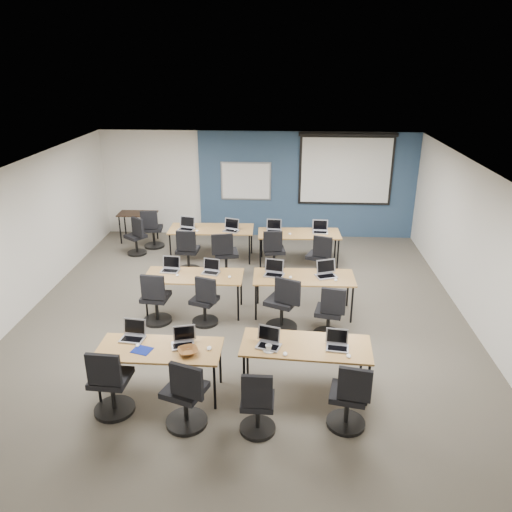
# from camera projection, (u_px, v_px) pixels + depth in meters

# --- Properties ---
(floor) EXTENTS (8.00, 9.00, 0.02)m
(floor) POSITION_uv_depth(u_px,v_px,m) (244.00, 316.00, 9.11)
(floor) COLOR #6B6354
(floor) RESTS_ON ground
(ceiling) EXTENTS (8.00, 9.00, 0.02)m
(ceiling) POSITION_uv_depth(u_px,v_px,m) (243.00, 169.00, 8.10)
(ceiling) COLOR white
(ceiling) RESTS_ON ground
(wall_back) EXTENTS (8.00, 0.04, 2.70)m
(wall_back) POSITION_uv_depth(u_px,v_px,m) (258.00, 185.00, 12.77)
(wall_back) COLOR beige
(wall_back) RESTS_ON ground
(wall_front) EXTENTS (8.00, 0.04, 2.70)m
(wall_front) POSITION_uv_depth(u_px,v_px,m) (202.00, 426.00, 4.43)
(wall_front) COLOR beige
(wall_front) RESTS_ON ground
(wall_left) EXTENTS (0.04, 9.00, 2.70)m
(wall_left) POSITION_uv_depth(u_px,v_px,m) (18.00, 242.00, 8.82)
(wall_left) COLOR beige
(wall_left) RESTS_ON ground
(wall_right) EXTENTS (0.04, 9.00, 2.70)m
(wall_right) POSITION_uv_depth(u_px,v_px,m) (480.00, 252.00, 8.38)
(wall_right) COLOR beige
(wall_right) RESTS_ON ground
(blue_accent_panel) EXTENTS (5.50, 0.04, 2.70)m
(blue_accent_panel) POSITION_uv_depth(u_px,v_px,m) (307.00, 186.00, 12.68)
(blue_accent_panel) COLOR #3D5977
(blue_accent_panel) RESTS_ON wall_back
(whiteboard) EXTENTS (1.28, 0.03, 0.98)m
(whiteboard) POSITION_uv_depth(u_px,v_px,m) (246.00, 181.00, 12.68)
(whiteboard) COLOR #9FA7B2
(whiteboard) RESTS_ON wall_back
(projector_screen) EXTENTS (2.40, 0.10, 1.82)m
(projector_screen) POSITION_uv_depth(u_px,v_px,m) (346.00, 166.00, 12.36)
(projector_screen) COLOR black
(projector_screen) RESTS_ON wall_back
(training_table_front_left) EXTENTS (1.69, 0.70, 0.73)m
(training_table_front_left) POSITION_uv_depth(u_px,v_px,m) (160.00, 351.00, 6.77)
(training_table_front_left) COLOR #996428
(training_table_front_left) RESTS_ON floor
(training_table_front_right) EXTENTS (1.78, 0.74, 0.73)m
(training_table_front_right) POSITION_uv_depth(u_px,v_px,m) (306.00, 348.00, 6.85)
(training_table_front_right) COLOR olive
(training_table_front_right) RESTS_ON floor
(training_table_mid_left) EXTENTS (1.77, 0.74, 0.73)m
(training_table_mid_left) POSITION_uv_depth(u_px,v_px,m) (194.00, 277.00, 9.03)
(training_table_mid_left) COLOR #9B623A
(training_table_mid_left) RESTS_ON floor
(training_table_mid_right) EXTENTS (1.81, 0.76, 0.73)m
(training_table_mid_right) POSITION_uv_depth(u_px,v_px,m) (304.00, 279.00, 8.97)
(training_table_mid_right) COLOR #985F30
(training_table_mid_right) RESTS_ON floor
(training_table_back_left) EXTENTS (1.92, 0.80, 0.73)m
(training_table_back_left) POSITION_uv_depth(u_px,v_px,m) (211.00, 230.00, 11.47)
(training_table_back_left) COLOR #AA744A
(training_table_back_left) RESTS_ON floor
(training_table_back_right) EXTENTS (1.83, 0.76, 0.73)m
(training_table_back_right) POSITION_uv_depth(u_px,v_px,m) (299.00, 235.00, 11.17)
(training_table_back_right) COLOR #A96439
(training_table_back_right) RESTS_ON floor
(laptop_0) EXTENTS (0.33, 0.28, 0.25)m
(laptop_0) POSITION_uv_depth(u_px,v_px,m) (133.00, 334.00, 6.98)
(laptop_0) COLOR silver
(laptop_0) RESTS_ON training_table_front_left
(mouse_0) EXTENTS (0.07, 0.10, 0.03)m
(mouse_0) POSITION_uv_depth(u_px,v_px,m) (138.00, 345.00, 6.81)
(mouse_0) COLOR white
(mouse_0) RESTS_ON training_table_front_left
(task_chair_0) EXTENTS (0.54, 0.54, 1.02)m
(task_chair_0) POSITION_uv_depth(u_px,v_px,m) (110.00, 387.00, 6.47)
(task_chair_0) COLOR black
(task_chair_0) RESTS_ON floor
(laptop_1) EXTENTS (0.31, 0.26, 0.24)m
(laptop_1) POSITION_uv_depth(u_px,v_px,m) (183.00, 340.00, 6.83)
(laptop_1) COLOR #B5B5B5
(laptop_1) RESTS_ON training_table_front_left
(mouse_1) EXTENTS (0.09, 0.12, 0.04)m
(mouse_1) POSITION_uv_depth(u_px,v_px,m) (209.00, 348.00, 6.73)
(mouse_1) COLOR white
(mouse_1) RESTS_ON training_table_front_left
(task_chair_1) EXTENTS (0.56, 0.54, 1.02)m
(task_chair_1) POSITION_uv_depth(u_px,v_px,m) (186.00, 399.00, 6.24)
(task_chair_1) COLOR black
(task_chair_1) RESTS_ON floor
(laptop_2) EXTENTS (0.32, 0.27, 0.24)m
(laptop_2) POSITION_uv_depth(u_px,v_px,m) (269.00, 341.00, 6.81)
(laptop_2) COLOR silver
(laptop_2) RESTS_ON training_table_front_right
(mouse_2) EXTENTS (0.09, 0.11, 0.03)m
(mouse_2) POSITION_uv_depth(u_px,v_px,m) (285.00, 354.00, 6.60)
(mouse_2) COLOR white
(mouse_2) RESTS_ON training_table_front_right
(task_chair_2) EXTENTS (0.46, 0.46, 0.95)m
(task_chair_2) POSITION_uv_depth(u_px,v_px,m) (257.00, 407.00, 6.14)
(task_chair_2) COLOR black
(task_chair_2) RESTS_ON floor
(laptop_3) EXTENTS (0.30, 0.26, 0.23)m
(laptop_3) POSITION_uv_depth(u_px,v_px,m) (337.00, 343.00, 6.76)
(laptop_3) COLOR silver
(laptop_3) RESTS_ON training_table_front_right
(mouse_3) EXTENTS (0.06, 0.10, 0.04)m
(mouse_3) POSITION_uv_depth(u_px,v_px,m) (349.00, 356.00, 6.56)
(mouse_3) COLOR white
(mouse_3) RESTS_ON training_table_front_right
(task_chair_3) EXTENTS (0.50, 0.50, 0.98)m
(task_chair_3) POSITION_uv_depth(u_px,v_px,m) (349.00, 401.00, 6.22)
(task_chair_3) COLOR black
(task_chair_3) RESTS_ON floor
(laptop_4) EXTENTS (0.33, 0.28, 0.25)m
(laptop_4) POSITION_uv_depth(u_px,v_px,m) (171.00, 267.00, 9.19)
(laptop_4) COLOR #A4A4AA
(laptop_4) RESTS_ON training_table_mid_left
(mouse_4) EXTENTS (0.08, 0.10, 0.03)m
(mouse_4) POSITION_uv_depth(u_px,v_px,m) (177.00, 275.00, 8.98)
(mouse_4) COLOR white
(mouse_4) RESTS_ON training_table_mid_left
(task_chair_4) EXTENTS (0.51, 0.51, 0.99)m
(task_chair_4) POSITION_uv_depth(u_px,v_px,m) (156.00, 302.00, 8.72)
(task_chair_4) COLOR black
(task_chair_4) RESTS_ON floor
(laptop_5) EXTENTS (0.31, 0.26, 0.24)m
(laptop_5) POSITION_uv_depth(u_px,v_px,m) (211.00, 269.00, 9.11)
(laptop_5) COLOR #B8B8C0
(laptop_5) RESTS_ON training_table_mid_left
(mouse_5) EXTENTS (0.06, 0.10, 0.03)m
(mouse_5) POSITION_uv_depth(u_px,v_px,m) (230.00, 277.00, 8.91)
(mouse_5) COLOR white
(mouse_5) RESTS_ON training_table_mid_left
(task_chair_5) EXTENTS (0.48, 0.47, 0.95)m
(task_chair_5) POSITION_uv_depth(u_px,v_px,m) (205.00, 304.00, 8.68)
(task_chair_5) COLOR black
(task_chair_5) RESTS_ON floor
(laptop_6) EXTENTS (0.35, 0.29, 0.26)m
(laptop_6) POSITION_uv_depth(u_px,v_px,m) (274.00, 271.00, 9.02)
(laptop_6) COLOR silver
(laptop_6) RESTS_ON training_table_mid_right
(mouse_6) EXTENTS (0.09, 0.11, 0.03)m
(mouse_6) POSITION_uv_depth(u_px,v_px,m) (291.00, 277.00, 8.90)
(mouse_6) COLOR white
(mouse_6) RESTS_ON training_table_mid_right
(task_chair_6) EXTENTS (0.59, 0.55, 1.03)m
(task_chair_6) POSITION_uv_depth(u_px,v_px,m) (283.00, 308.00, 8.49)
(task_chair_6) COLOR black
(task_chair_6) RESTS_ON floor
(laptop_7) EXTENTS (0.36, 0.30, 0.27)m
(laptop_7) POSITION_uv_depth(u_px,v_px,m) (326.00, 272.00, 8.97)
(laptop_7) COLOR #A6A6B0
(laptop_7) RESTS_ON training_table_mid_right
(mouse_7) EXTENTS (0.09, 0.12, 0.04)m
(mouse_7) POSITION_uv_depth(u_px,v_px,m) (336.00, 280.00, 8.79)
(mouse_7) COLOR white
(mouse_7) RESTS_ON training_table_mid_right
(task_chair_7) EXTENTS (0.49, 0.49, 0.97)m
(task_chair_7) POSITION_uv_depth(u_px,v_px,m) (329.00, 316.00, 8.26)
(task_chair_7) COLOR black
(task_chair_7) RESTS_ON floor
(laptop_8) EXTENTS (0.36, 0.31, 0.27)m
(laptop_8) POSITION_uv_depth(u_px,v_px,m) (187.00, 226.00, 11.39)
(laptop_8) COLOR silver
(laptop_8) RESTS_ON training_table_back_left
(mouse_8) EXTENTS (0.09, 0.12, 0.04)m
(mouse_8) POSITION_uv_depth(u_px,v_px,m) (197.00, 231.00, 11.26)
(mouse_8) COLOR white
(mouse_8) RESTS_ON training_table_back_left
(task_chair_8) EXTENTS (0.51, 0.51, 1.00)m
(task_chair_8) POSITION_uv_depth(u_px,v_px,m) (188.00, 254.00, 10.82)
(task_chair_8) COLOR black
(task_chair_8) RESTS_ON floor
(laptop_9) EXTENTS (0.34, 0.29, 0.26)m
(laptop_9) POSITION_uv_depth(u_px,v_px,m) (231.00, 228.00, 11.29)
(laptop_9) COLOR silver
(laptop_9) RESTS_ON training_table_back_left
(mouse_9) EXTENTS (0.06, 0.10, 0.03)m
(mouse_9) POSITION_uv_depth(u_px,v_px,m) (235.00, 231.00, 11.24)
(mouse_9) COLOR white
(mouse_9) RESTS_ON training_table_back_left
(task_chair_9) EXTENTS (0.55, 0.55, 1.03)m
(task_chair_9) POSITION_uv_depth(u_px,v_px,m) (225.00, 258.00, 10.56)
(task_chair_9) COLOR black
(task_chair_9) RESTS_ON floor
(laptop_10) EXTENTS (0.34, 0.29, 0.26)m
(laptop_10) POSITION_uv_depth(u_px,v_px,m) (274.00, 228.00, 11.25)
(laptop_10) COLOR #ACACAC
(laptop_10) RESTS_ON training_table_back_right
(mouse_10) EXTENTS (0.09, 0.12, 0.04)m
(mouse_10) POSITION_uv_depth(u_px,v_px,m) (290.00, 234.00, 11.06)
(mouse_10) COLOR white
(mouse_10) RESTS_ON training_table_back_right
(task_chair_10) EXTENTS (0.50, 0.50, 0.98)m
(task_chair_10) POSITION_uv_depth(u_px,v_px,m) (274.00, 254.00, 10.83)
(task_chair_10) COLOR black
(task_chair_10) RESTS_ON floor
(laptop_11) EXTENTS (0.34, 0.29, 0.26)m
(laptop_11) POSITION_uv_depth(u_px,v_px,m) (320.00, 229.00, 11.19)
(laptop_11) COLOR silver
(laptop_11) RESTS_ON training_table_back_right
(mouse_11) EXTENTS (0.07, 0.10, 0.03)m
(mouse_11) POSITION_uv_depth(u_px,v_px,m) (327.00, 234.00, 11.07)
(mouse_11) COLOR white
(mouse_11) RESTS_ON training_table_back_right
(task_chair_11) EXTENTS (0.51, 0.49, 0.97)m
(task_chair_11) POSITION_uv_depth(u_px,v_px,m) (319.00, 260.00, 10.55)
(task_chair_11) COLOR black
(task_chair_11) RESTS_ON floor
(blue_mousepad) EXTENTS (0.30, 0.28, 0.01)m
(blue_mousepad) POSITION_uv_depth(u_px,v_px,m) (142.00, 350.00, 6.71)
(blue_mousepad) COLOR navy
(blue_mousepad) RESTS_ON training_table_front_left
(snack_bowl) EXTENTS (0.42, 0.42, 0.08)m
(snack_bowl) POSITION_uv_depth(u_px,v_px,m) (188.00, 351.00, 6.62)
(snack_bowl) COLOR brown
(snack_bowl) RESTS_ON training_table_front_left
(snack_plate) EXTENTS (0.19, 0.19, 0.01)m
(snack_plate) POSITION_uv_depth(u_px,v_px,m) (269.00, 350.00, 6.70)
(snack_plate) COLOR white
(snack_plate) RESTS_ON training_table_front_right
(coffee_cup) EXTENTS (0.10, 0.10, 0.07)m
(coffee_cup) POSITION_uv_depth(u_px,v_px,m) (269.00, 348.00, 6.67)
(coffee_cup) COLOR silver
(coffee_cup) RESTS_ON snack_plate
(utility_table) EXTENTS (0.95, 0.53, 0.75)m
(utility_table) POSITION_uv_depth(u_px,v_px,m) (138.00, 216.00, 12.54)
(utility_table) COLOR black
(utility_table) RESTS_ON floor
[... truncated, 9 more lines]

